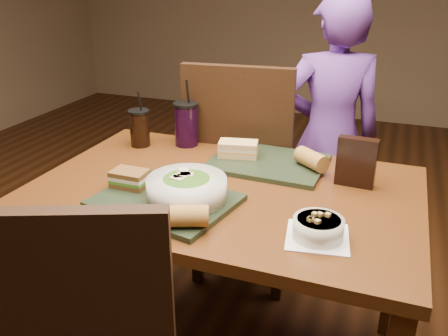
{
  "coord_description": "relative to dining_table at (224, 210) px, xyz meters",
  "views": [
    {
      "loc": [
        0.51,
        -1.37,
        1.44
      ],
      "look_at": [
        0.0,
        0.0,
        0.82
      ],
      "focal_mm": 38.0,
      "sensor_mm": 36.0,
      "label": 1
    }
  ],
  "objects": [
    {
      "name": "dining_table",
      "position": [
        0.0,
        0.0,
        0.0
      ],
      "size": [
        1.3,
        0.85,
        0.75
      ],
      "color": "#4F290F",
      "rests_on": "ground"
    },
    {
      "name": "chair_far",
      "position": [
        -0.1,
        0.53,
        -0.06
      ],
      "size": [
        0.51,
        0.51,
        1.08
      ],
      "color": "black",
      "rests_on": "ground"
    },
    {
      "name": "diner",
      "position": [
        0.23,
        0.85,
        0.02
      ],
      "size": [
        0.58,
        0.47,
        1.36
      ],
      "primitive_type": "imported",
      "rotation": [
        0.0,
        0.0,
        3.47
      ],
      "color": "#61338E",
      "rests_on": "ground"
    },
    {
      "name": "tray_near",
      "position": [
        -0.13,
        -0.18,
        0.1
      ],
      "size": [
        0.47,
        0.39,
        0.02
      ],
      "primitive_type": "cube",
      "rotation": [
        0.0,
        0.0,
        -0.19
      ],
      "color": "black",
      "rests_on": "dining_table"
    },
    {
      "name": "tray_far",
      "position": [
        0.09,
        0.24,
        0.1
      ],
      "size": [
        0.43,
        0.34,
        0.02
      ],
      "primitive_type": "cube",
      "rotation": [
        0.0,
        0.0,
        -0.04
      ],
      "color": "black",
      "rests_on": "dining_table"
    },
    {
      "name": "salad_bowl",
      "position": [
        -0.06,
        -0.16,
        0.15
      ],
      "size": [
        0.25,
        0.25,
        0.08
      ],
      "color": "silver",
      "rests_on": "tray_near"
    },
    {
      "name": "soup_bowl",
      "position": [
        0.36,
        -0.22,
        0.12
      ],
      "size": [
        0.2,
        0.2,
        0.07
      ],
      "color": "white",
      "rests_on": "dining_table"
    },
    {
      "name": "sandwich_near",
      "position": [
        -0.28,
        -0.14,
        0.14
      ],
      "size": [
        0.12,
        0.08,
        0.06
      ],
      "color": "#593819",
      "rests_on": "tray_near"
    },
    {
      "name": "sandwich_far",
      "position": [
        -0.03,
        0.25,
        0.14
      ],
      "size": [
        0.16,
        0.11,
        0.06
      ],
      "color": "tan",
      "rests_on": "tray_far"
    },
    {
      "name": "baguette_near",
      "position": [
        0.01,
        -0.31,
        0.14
      ],
      "size": [
        0.14,
        0.1,
        0.06
      ],
      "primitive_type": "cylinder",
      "rotation": [
        0.0,
        1.57,
        0.39
      ],
      "color": "#AD7533",
      "rests_on": "tray_near"
    },
    {
      "name": "baguette_far",
      "position": [
        0.25,
        0.23,
        0.14
      ],
      "size": [
        0.14,
        0.13,
        0.06
      ],
      "primitive_type": "cylinder",
      "rotation": [
        0.0,
        1.57,
        -0.67
      ],
      "color": "#AD7533",
      "rests_on": "tray_far"
    },
    {
      "name": "cup_cola",
      "position": [
        -0.47,
        0.26,
        0.17
      ],
      "size": [
        0.09,
        0.09,
        0.24
      ],
      "color": "black",
      "rests_on": "dining_table"
    },
    {
      "name": "cup_berry",
      "position": [
        -0.29,
        0.34,
        0.18
      ],
      "size": [
        0.1,
        0.1,
        0.28
      ],
      "color": "black",
      "rests_on": "dining_table"
    },
    {
      "name": "chip_bag",
      "position": [
        0.41,
        0.17,
        0.18
      ],
      "size": [
        0.13,
        0.05,
        0.17
      ],
      "primitive_type": "cube",
      "rotation": [
        0.0,
        0.0,
        -0.06
      ],
      "color": "black",
      "rests_on": "dining_table"
    }
  ]
}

